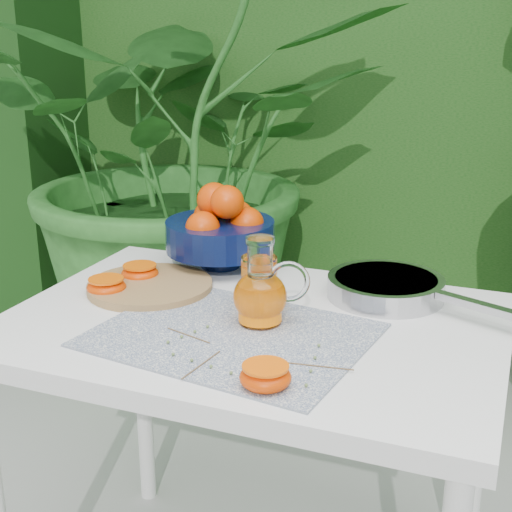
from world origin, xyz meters
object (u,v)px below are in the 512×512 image
at_px(fruit_bowl, 221,229).
at_px(juice_pitcher, 261,294).
at_px(white_table, 252,356).
at_px(cutting_board, 150,286).
at_px(saute_pan, 387,287).

xyz_separation_m(fruit_bowl, juice_pitcher, (0.22, -0.31, -0.03)).
height_order(white_table, cutting_board, cutting_board).
distance_m(cutting_board, fruit_bowl, 0.25).
distance_m(fruit_bowl, saute_pan, 0.44).
bearing_deg(saute_pan, cutting_board, -163.80).
bearing_deg(saute_pan, juice_pitcher, -130.52).
relative_size(white_table, juice_pitcher, 5.63).
relative_size(fruit_bowl, juice_pitcher, 1.85).
bearing_deg(white_table, fruit_bowl, 124.34).
xyz_separation_m(fruit_bowl, saute_pan, (0.43, -0.07, -0.07)).
xyz_separation_m(white_table, fruit_bowl, (-0.20, 0.29, 0.18)).
height_order(white_table, juice_pitcher, juice_pitcher).
bearing_deg(white_table, saute_pan, 43.90).
height_order(cutting_board, saute_pan, saute_pan).
relative_size(cutting_board, fruit_bowl, 0.86).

